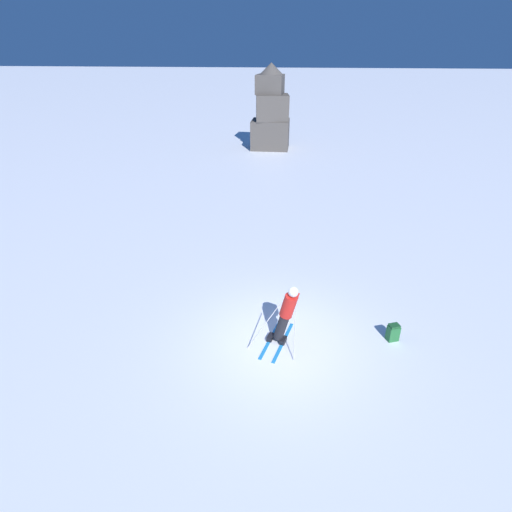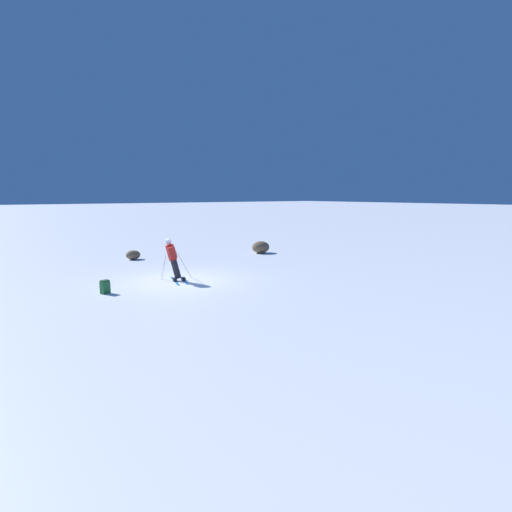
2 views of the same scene
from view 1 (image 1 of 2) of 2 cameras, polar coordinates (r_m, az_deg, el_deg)
name	(u,v)px [view 1 (image 1 of 2)]	position (r m, az deg, el deg)	size (l,w,h in m)	color
ground_plane	(280,341)	(11.05, 3.45, -12.03)	(300.00, 300.00, 0.00)	white
skier	(287,312)	(10.40, 4.40, -7.93)	(1.32, 1.77, 1.83)	#1E7AC6
rock_pillar	(271,114)	(31.64, 2.14, 19.58)	(2.82, 2.48, 6.02)	#4C4742
spare_backpack	(393,332)	(11.53, 18.99, -10.29)	(0.36, 0.31, 0.50)	#236633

